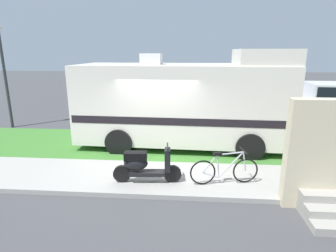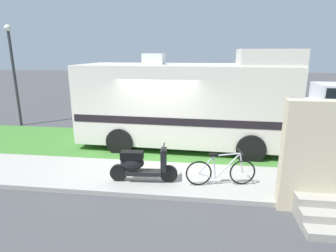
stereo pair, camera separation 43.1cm
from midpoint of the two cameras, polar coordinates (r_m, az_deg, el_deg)
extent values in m
plane|color=#424244|center=(8.65, -4.01, -7.53)|extent=(80.00, 80.00, 0.00)
cube|color=#9E9B93|center=(7.54, -5.37, -10.60)|extent=(24.00, 2.00, 0.12)
cube|color=#3D752D|center=(10.02, -2.77, -4.04)|extent=(24.00, 3.40, 0.08)
cube|color=silver|center=(9.77, 1.62, 4.92)|extent=(7.21, 2.86, 2.60)
cube|color=silver|center=(9.76, 17.91, 13.36)|extent=(1.89, 2.53, 0.50)
cube|color=black|center=(9.85, 1.60, 2.69)|extent=(7.07, 2.87, 0.24)
cube|color=black|center=(10.04, 22.36, 6.70)|extent=(0.16, 2.21, 0.90)
cube|color=silver|center=(9.77, -4.75, 13.60)|extent=(0.72, 0.63, 0.36)
cylinder|color=black|center=(11.29, 13.38, -0.06)|extent=(0.91, 0.31, 0.90)
cylinder|color=black|center=(8.92, 15.15, -4.23)|extent=(0.91, 0.31, 0.90)
cylinder|color=black|center=(11.55, -7.60, 0.55)|extent=(0.91, 0.31, 0.90)
cylinder|color=black|center=(9.24, -11.34, -3.31)|extent=(0.91, 0.31, 0.90)
cylinder|color=black|center=(7.08, -0.82, -9.80)|extent=(0.45, 0.13, 0.44)
cylinder|color=black|center=(7.21, -11.17, -9.63)|extent=(0.45, 0.13, 0.44)
cube|color=black|center=(7.11, -6.05, -9.61)|extent=(0.91, 0.35, 0.10)
cube|color=black|center=(6.97, -8.47, -6.12)|extent=(0.58, 0.30, 0.20)
ellipsoid|color=black|center=(7.04, -8.40, -7.64)|extent=(0.62, 0.35, 0.36)
cube|color=black|center=(6.94, -1.90, -6.95)|extent=(0.16, 0.33, 0.56)
cylinder|color=black|center=(6.81, -1.92, -4.22)|extent=(0.08, 0.50, 0.04)
sphere|color=white|center=(6.87, -1.91, -5.56)|extent=(0.12, 0.12, 0.12)
torus|color=black|center=(7.21, 13.97, -8.94)|extent=(0.64, 0.15, 0.64)
torus|color=black|center=(6.93, 5.38, -9.52)|extent=(0.64, 0.15, 0.64)
cylinder|color=silver|center=(7.02, 11.12, -7.84)|extent=(0.61, 0.14, 0.67)
cylinder|color=silver|center=(6.95, 8.51, -8.19)|extent=(0.11, 0.05, 0.60)
cylinder|color=silver|center=(6.91, 10.99, -5.58)|extent=(0.65, 0.15, 0.09)
cylinder|color=silver|center=(7.00, 7.05, -9.96)|extent=(0.42, 0.11, 0.18)
cylinder|color=silver|center=(6.88, 6.86, -7.73)|extent=(0.38, 0.10, 0.47)
cylinder|color=silver|center=(7.10, 13.77, -7.12)|extent=(0.13, 0.06, 0.51)
cube|color=black|center=(6.82, 8.36, -5.68)|extent=(0.21, 0.13, 0.06)
cylinder|color=black|center=(6.98, 13.58, -4.94)|extent=(0.12, 0.52, 0.03)
cube|color=silver|center=(15.36, 30.18, 4.66)|extent=(2.57, 2.14, 1.60)
cube|color=black|center=(15.30, 30.43, 6.50)|extent=(2.44, 2.15, 0.44)
cube|color=silver|center=(14.56, 19.95, 3.71)|extent=(3.12, 2.16, 0.79)
cylinder|color=black|center=(16.44, 29.19, 2.85)|extent=(0.77, 0.27, 0.76)
cylinder|color=black|center=(15.48, 17.79, 3.41)|extent=(0.77, 0.27, 0.76)
cylinder|color=black|center=(13.61, 19.25, 1.75)|extent=(0.77, 0.27, 0.76)
cube|color=#9E998E|center=(6.78, 29.61, -12.56)|extent=(1.40, 0.32, 0.16)
cube|color=beige|center=(6.74, 29.41, -5.29)|extent=(2.00, 0.30, 2.40)
cylinder|color=navy|center=(8.40, 30.00, -8.67)|extent=(0.06, 0.06, 0.21)
cylinder|color=#333338|center=(14.16, -31.17, 7.93)|extent=(0.12, 0.12, 4.17)
camera|label=1|loc=(0.22, -91.45, -0.39)|focal=29.63mm
camera|label=2|loc=(0.22, 88.55, 0.39)|focal=29.63mm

